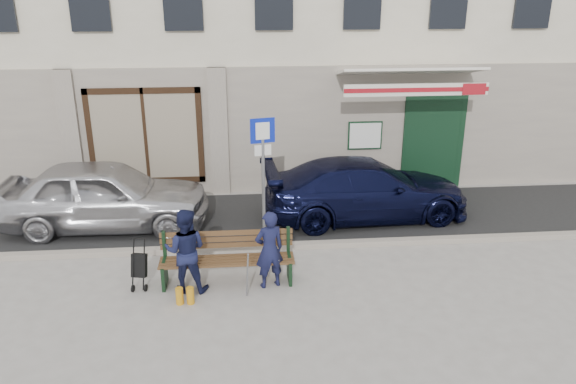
{
  "coord_description": "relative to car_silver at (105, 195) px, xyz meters",
  "views": [
    {
      "loc": [
        -0.86,
        -8.81,
        5.11
      ],
      "look_at": [
        0.04,
        1.6,
        1.2
      ],
      "focal_mm": 35.0,
      "sensor_mm": 36.0,
      "label": 1
    }
  ],
  "objects": [
    {
      "name": "woman",
      "position": [
        1.98,
        -2.91,
        0.0
      ],
      "size": [
        0.81,
        0.66,
        1.53
      ],
      "primitive_type": "imported",
      "rotation": [
        0.0,
        0.0,
        3.02
      ],
      "color": "#15193A",
      "rests_on": "ground"
    },
    {
      "name": "asphalt_lane",
      "position": [
        3.86,
        0.16,
        -0.76
      ],
      "size": [
        60.0,
        3.2,
        0.01
      ],
      "primitive_type": "cube",
      "color": "#282828",
      "rests_on": "ground"
    },
    {
      "name": "car_silver",
      "position": [
        0.0,
        0.0,
        0.0
      ],
      "size": [
        4.51,
        1.92,
        1.52
      ],
      "primitive_type": "imported",
      "rotation": [
        0.0,
        0.0,
        1.54
      ],
      "color": "silver",
      "rests_on": "ground"
    },
    {
      "name": "man",
      "position": [
        3.43,
        -2.9,
        -0.04
      ],
      "size": [
        0.6,
        0.49,
        1.44
      ],
      "primitive_type": "imported",
      "rotation": [
        0.0,
        0.0,
        3.45
      ],
      "color": "#141738",
      "rests_on": "ground"
    },
    {
      "name": "bench",
      "position": [
        2.64,
        -2.71,
        -0.3
      ],
      "size": [
        2.4,
        1.17,
        0.98
      ],
      "color": "brown",
      "rests_on": "ground"
    },
    {
      "name": "parking_sign",
      "position": [
        3.42,
        -1.14,
        1.02
      ],
      "size": [
        0.49,
        0.14,
        2.66
      ],
      "rotation": [
        0.0,
        0.0,
        0.22
      ],
      "color": "gray",
      "rests_on": "ground"
    },
    {
      "name": "curb",
      "position": [
        3.86,
        -1.44,
        -0.7
      ],
      "size": [
        60.0,
        0.18,
        0.12
      ],
      "primitive_type": "cube",
      "color": "#9E9384",
      "rests_on": "ground"
    },
    {
      "name": "stroller",
      "position": [
        1.13,
        -2.73,
        -0.36
      ],
      "size": [
        0.3,
        0.4,
        0.9
      ],
      "rotation": [
        0.0,
        0.0,
        -0.2
      ],
      "color": "black",
      "rests_on": "ground"
    },
    {
      "name": "car_navy",
      "position": [
        5.81,
        0.08,
        -0.08
      ],
      "size": [
        4.83,
        2.25,
        1.37
      ],
      "primitive_type": "imported",
      "rotation": [
        0.0,
        0.0,
        1.64
      ],
      "color": "black",
      "rests_on": "ground"
    },
    {
      "name": "ground",
      "position": [
        3.86,
        -2.94,
        -0.76
      ],
      "size": [
        80.0,
        80.0,
        0.0
      ],
      "primitive_type": "plane",
      "color": "#9E9991",
      "rests_on": "ground"
    }
  ]
}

